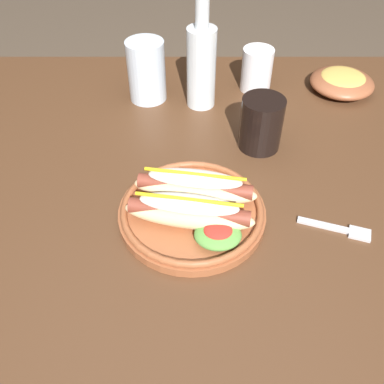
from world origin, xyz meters
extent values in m
plane|color=brown|center=(0.00, 0.00, 0.00)|extent=(8.00, 8.00, 0.00)
cube|color=#51331E|center=(0.00, 0.00, 0.72)|extent=(1.15, 1.07, 0.04)
cylinder|color=#51331E|center=(-0.49, 0.45, 0.35)|extent=(0.06, 0.06, 0.70)
cylinder|color=#51331E|center=(0.49, 0.45, 0.35)|extent=(0.06, 0.06, 0.70)
cylinder|color=#9E5633|center=(-0.05, -0.05, 0.75)|extent=(0.25, 0.25, 0.02)
torus|color=#9E5633|center=(-0.05, -0.05, 0.76)|extent=(0.24, 0.24, 0.01)
ellipsoid|color=beige|center=(-0.06, -0.08, 0.78)|extent=(0.22, 0.08, 0.04)
cylinder|color=brown|center=(-0.06, -0.08, 0.78)|extent=(0.20, 0.06, 0.03)
ellipsoid|color=silver|center=(-0.06, -0.08, 0.80)|extent=(0.17, 0.07, 0.02)
cylinder|color=yellow|center=(-0.06, -0.08, 0.81)|extent=(0.17, 0.03, 0.01)
ellipsoid|color=beige|center=(-0.05, -0.02, 0.78)|extent=(0.22, 0.08, 0.04)
cylinder|color=brown|center=(-0.05, -0.02, 0.78)|extent=(0.20, 0.06, 0.03)
ellipsoid|color=silver|center=(-0.05, -0.02, 0.80)|extent=(0.17, 0.07, 0.02)
cylinder|color=yellow|center=(-0.05, -0.02, 0.81)|extent=(0.17, 0.03, 0.01)
ellipsoid|color=#5B9942|center=(-0.01, -0.12, 0.77)|extent=(0.08, 0.06, 0.02)
ellipsoid|color=red|center=(-0.01, -0.12, 0.78)|extent=(0.05, 0.04, 0.01)
cube|color=silver|center=(0.17, -0.08, 0.74)|extent=(0.08, 0.04, 0.00)
cube|color=silver|center=(0.23, -0.09, 0.74)|extent=(0.04, 0.04, 0.00)
cylinder|color=black|center=(0.09, 0.15, 0.79)|extent=(0.08, 0.08, 0.11)
cylinder|color=silver|center=(-0.15, 0.33, 0.81)|extent=(0.09, 0.09, 0.14)
cylinder|color=white|center=(0.10, 0.37, 0.79)|extent=(0.07, 0.07, 0.10)
cylinder|color=silver|center=(-0.03, 0.30, 0.83)|extent=(0.06, 0.06, 0.18)
cylinder|color=silver|center=(-0.03, 0.30, 0.95)|extent=(0.03, 0.03, 0.07)
ellipsoid|color=brown|center=(0.31, 0.36, 0.76)|extent=(0.15, 0.15, 0.04)
ellipsoid|color=gold|center=(0.31, 0.36, 0.78)|extent=(0.11, 0.11, 0.02)
camera|label=1|loc=(-0.05, -0.55, 1.28)|focal=39.67mm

